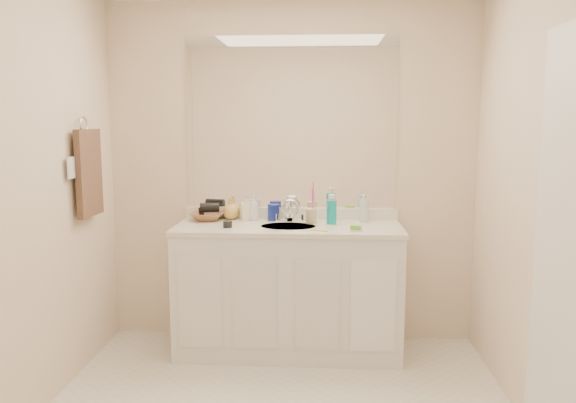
# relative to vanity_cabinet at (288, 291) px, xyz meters

# --- Properties ---
(wall_back) EXTENTS (2.60, 0.02, 2.40)m
(wall_back) POSITION_rel_vanity_cabinet_xyz_m (0.00, 0.28, 0.77)
(wall_back) COLOR #F5DDC0
(wall_back) RESTS_ON floor
(wall_front) EXTENTS (2.60, 0.02, 2.40)m
(wall_front) POSITION_rel_vanity_cabinet_xyz_m (0.00, -2.33, 0.77)
(wall_front) COLOR #F5DDC0
(wall_front) RESTS_ON floor
(wall_left) EXTENTS (0.02, 2.60, 2.40)m
(wall_left) POSITION_rel_vanity_cabinet_xyz_m (-1.30, -1.02, 0.77)
(wall_left) COLOR #F5DDC0
(wall_left) RESTS_ON floor
(wall_right) EXTENTS (0.02, 2.60, 2.40)m
(wall_right) POSITION_rel_vanity_cabinet_xyz_m (1.30, -1.02, 0.77)
(wall_right) COLOR #F5DDC0
(wall_right) RESTS_ON floor
(vanity_cabinet) EXTENTS (1.50, 0.55, 0.85)m
(vanity_cabinet) POSITION_rel_vanity_cabinet_xyz_m (0.00, 0.00, 0.00)
(vanity_cabinet) COLOR white
(vanity_cabinet) RESTS_ON floor
(countertop) EXTENTS (1.52, 0.57, 0.03)m
(countertop) POSITION_rel_vanity_cabinet_xyz_m (0.00, 0.00, 0.44)
(countertop) COLOR silver
(countertop) RESTS_ON vanity_cabinet
(backsplash) EXTENTS (1.52, 0.03, 0.08)m
(backsplash) POSITION_rel_vanity_cabinet_xyz_m (0.00, 0.26, 0.50)
(backsplash) COLOR white
(backsplash) RESTS_ON countertop
(sink_basin) EXTENTS (0.37, 0.37, 0.02)m
(sink_basin) POSITION_rel_vanity_cabinet_xyz_m (0.00, -0.02, 0.44)
(sink_basin) COLOR #B7B3A0
(sink_basin) RESTS_ON countertop
(faucet) EXTENTS (0.02, 0.02, 0.11)m
(faucet) POSITION_rel_vanity_cabinet_xyz_m (0.00, 0.16, 0.51)
(faucet) COLOR silver
(faucet) RESTS_ON countertop
(mirror) EXTENTS (1.48, 0.01, 1.20)m
(mirror) POSITION_rel_vanity_cabinet_xyz_m (0.00, 0.27, 1.14)
(mirror) COLOR white
(mirror) RESTS_ON wall_back
(blue_mug) EXTENTS (0.10, 0.10, 0.11)m
(blue_mug) POSITION_rel_vanity_cabinet_xyz_m (-0.12, 0.19, 0.51)
(blue_mug) COLOR navy
(blue_mug) RESTS_ON countertop
(tan_cup) EXTENTS (0.09, 0.09, 0.10)m
(tan_cup) POSITION_rel_vanity_cabinet_xyz_m (0.15, 0.09, 0.51)
(tan_cup) COLOR beige
(tan_cup) RESTS_ON countertop
(toothbrush) EXTENTS (0.02, 0.04, 0.19)m
(toothbrush) POSITION_rel_vanity_cabinet_xyz_m (0.16, 0.09, 0.60)
(toothbrush) COLOR #F741AC
(toothbrush) RESTS_ON tan_cup
(mouthwash_bottle) EXTENTS (0.09, 0.09, 0.16)m
(mouthwash_bottle) POSITION_rel_vanity_cabinet_xyz_m (0.29, 0.08, 0.54)
(mouthwash_bottle) COLOR #0D9AA5
(mouthwash_bottle) RESTS_ON countertop
(clear_pump_bottle) EXTENTS (0.08, 0.08, 0.16)m
(clear_pump_bottle) POSITION_rel_vanity_cabinet_xyz_m (0.51, 0.17, 0.54)
(clear_pump_bottle) COLOR silver
(clear_pump_bottle) RESTS_ON countertop
(soap_dish) EXTENTS (0.09, 0.08, 0.01)m
(soap_dish) POSITION_rel_vanity_cabinet_xyz_m (0.44, -0.16, 0.46)
(soap_dish) COLOR white
(soap_dish) RESTS_ON countertop
(green_soap) EXTENTS (0.07, 0.06, 0.02)m
(green_soap) POSITION_rel_vanity_cabinet_xyz_m (0.44, -0.16, 0.48)
(green_soap) COLOR #6DBA2D
(green_soap) RESTS_ON soap_dish
(orange_comb) EXTENTS (0.12, 0.05, 0.00)m
(orange_comb) POSITION_rel_vanity_cabinet_xyz_m (0.21, -0.17, 0.46)
(orange_comb) COLOR yellow
(orange_comb) RESTS_ON countertop
(dark_jar) EXTENTS (0.08, 0.08, 0.04)m
(dark_jar) POSITION_rel_vanity_cabinet_xyz_m (-0.40, -0.09, 0.48)
(dark_jar) COLOR black
(dark_jar) RESTS_ON countertop
(soap_bottle_white) EXTENTS (0.09, 0.09, 0.18)m
(soap_bottle_white) POSITION_rel_vanity_cabinet_xyz_m (-0.26, 0.18, 0.54)
(soap_bottle_white) COLOR white
(soap_bottle_white) RESTS_ON countertop
(soap_bottle_cream) EXTENTS (0.11, 0.11, 0.18)m
(soap_bottle_cream) POSITION_rel_vanity_cabinet_xyz_m (-0.31, 0.20, 0.55)
(soap_bottle_cream) COLOR #FFF3CF
(soap_bottle_cream) RESTS_ON countertop
(soap_bottle_yellow) EXTENTS (0.15, 0.15, 0.15)m
(soap_bottle_yellow) POSITION_rel_vanity_cabinet_xyz_m (-0.43, 0.22, 0.53)
(soap_bottle_yellow) COLOR tan
(soap_bottle_yellow) RESTS_ON countertop
(wicker_basket) EXTENTS (0.25, 0.25, 0.06)m
(wicker_basket) POSITION_rel_vanity_cabinet_xyz_m (-0.59, 0.16, 0.48)
(wicker_basket) COLOR brown
(wicker_basket) RESTS_ON countertop
(hair_dryer) EXTENTS (0.14, 0.09, 0.07)m
(hair_dryer) POSITION_rel_vanity_cabinet_xyz_m (-0.57, 0.16, 0.54)
(hair_dryer) COLOR black
(hair_dryer) RESTS_ON wicker_basket
(towel_ring) EXTENTS (0.01, 0.11, 0.11)m
(towel_ring) POSITION_rel_vanity_cabinet_xyz_m (-1.27, -0.25, 1.12)
(towel_ring) COLOR silver
(towel_ring) RESTS_ON wall_left
(hand_towel) EXTENTS (0.04, 0.32, 0.55)m
(hand_towel) POSITION_rel_vanity_cabinet_xyz_m (-1.25, -0.25, 0.82)
(hand_towel) COLOR #3B291F
(hand_towel) RESTS_ON towel_ring
(switch_plate) EXTENTS (0.01, 0.08, 0.13)m
(switch_plate) POSITION_rel_vanity_cabinet_xyz_m (-1.27, -0.45, 0.88)
(switch_plate) COLOR white
(switch_plate) RESTS_ON wall_left
(door) EXTENTS (0.02, 0.82, 2.00)m
(door) POSITION_rel_vanity_cabinet_xyz_m (1.29, -1.32, 0.57)
(door) COLOR white
(door) RESTS_ON floor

